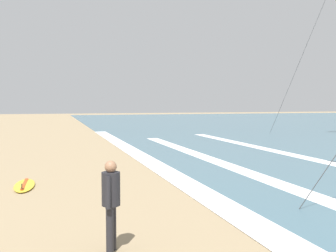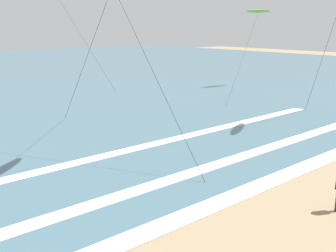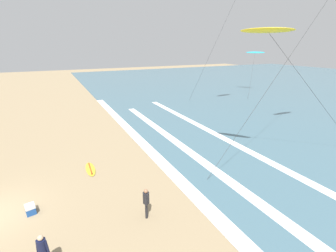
# 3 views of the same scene
# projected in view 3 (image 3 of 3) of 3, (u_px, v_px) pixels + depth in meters

# --- Properties ---
(wave_foam_shoreline) EXTENTS (51.54, 0.91, 0.01)m
(wave_foam_shoreline) POSITION_uv_depth(u_px,v_px,m) (176.00, 177.00, 15.50)
(wave_foam_shoreline) COLOR white
(wave_foam_shoreline) RESTS_ON ocean_surface
(wave_foam_mid_break) EXTENTS (37.13, 0.78, 0.01)m
(wave_foam_mid_break) POSITION_uv_depth(u_px,v_px,m) (213.00, 169.00, 16.45)
(wave_foam_mid_break) COLOR white
(wave_foam_mid_break) RESTS_ON ocean_surface
(wave_foam_outer_break) EXTENTS (37.81, 0.76, 0.01)m
(wave_foam_outer_break) POSITION_uv_depth(u_px,v_px,m) (241.00, 147.00, 20.00)
(wave_foam_outer_break) COLOR white
(wave_foam_outer_break) RESTS_ON ocean_surface
(surfer_background_far) EXTENTS (0.50, 0.32, 1.60)m
(surfer_background_far) POSITION_uv_depth(u_px,v_px,m) (146.00, 200.00, 11.63)
(surfer_background_far) COLOR #232328
(surfer_background_far) RESTS_ON ground
(surfer_right_near) EXTENTS (0.34, 0.48, 1.60)m
(surfer_right_near) POSITION_uv_depth(u_px,v_px,m) (43.00, 249.00, 8.84)
(surfer_right_near) COLOR #141938
(surfer_right_near) RESTS_ON ground
(surfboard_near_water) EXTENTS (2.12, 0.66, 0.25)m
(surfboard_near_water) POSITION_uv_depth(u_px,v_px,m) (90.00, 169.00, 16.42)
(surfboard_near_water) COLOR yellow
(surfboard_near_water) RESTS_ON ground
(kite_cyan_high_left) EXTENTS (6.28, 6.98, 7.26)m
(kite_cyan_high_left) POSITION_uv_depth(u_px,v_px,m) (255.00, 53.00, 42.66)
(kite_cyan_high_left) COLOR #23A8C6
(kite_cyan_high_left) RESTS_ON ground
(kite_yellow_distant_high) EXTENTS (3.39, 11.16, 9.31)m
(kite_yellow_distant_high) POSITION_uv_depth(u_px,v_px,m) (268.00, 31.00, 14.57)
(kite_yellow_distant_high) COLOR yellow
(kite_yellow_distant_high) RESTS_ON ground
(cooler_box) EXTENTS (0.69, 0.56, 0.44)m
(cooler_box) POSITION_uv_depth(u_px,v_px,m) (30.00, 209.00, 12.12)
(cooler_box) COLOR #1E4C9E
(cooler_box) RESTS_ON ground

